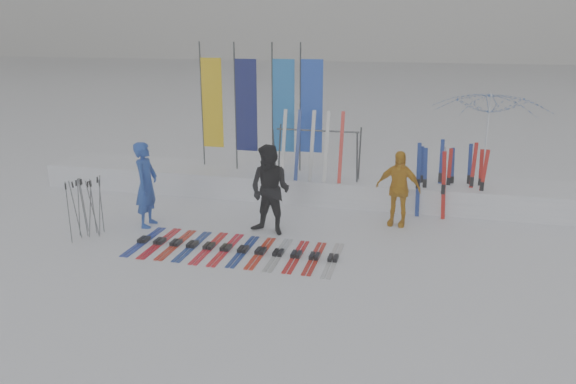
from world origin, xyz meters
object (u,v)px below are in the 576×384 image
(person_yellow, at_px, (398,188))
(ski_rack, at_px, (317,147))
(tent_canopy, at_px, (487,141))
(person_blue, at_px, (146,185))
(person_black, at_px, (270,190))
(ski_row, at_px, (234,249))

(person_yellow, xyz_separation_m, ski_rack, (-2.02, 1.19, 0.56))
(person_yellow, bearing_deg, tent_canopy, 67.42)
(person_blue, relative_size, ski_rack, 0.91)
(person_yellow, bearing_deg, person_blue, -155.48)
(person_blue, bearing_deg, person_yellow, -79.26)
(person_black, xyz_separation_m, ski_rack, (0.51, 2.36, 0.44))
(tent_canopy, xyz_separation_m, ski_row, (-4.99, -5.47, -1.29))
(person_yellow, relative_size, ski_row, 0.41)
(ski_rack, bearing_deg, person_yellow, -30.52)
(person_black, xyz_separation_m, ski_row, (-0.42, -1.10, -0.90))
(person_blue, xyz_separation_m, person_black, (2.69, 0.19, 0.02))
(ski_row, bearing_deg, person_black, 69.03)
(tent_canopy, relative_size, ski_row, 0.73)
(ski_rack, bearing_deg, person_black, -102.25)
(person_black, relative_size, person_yellow, 1.14)
(person_black, height_order, tent_canopy, tent_canopy)
(ski_rack, bearing_deg, person_blue, -141.53)
(ski_rack, bearing_deg, ski_row, -105.11)
(person_blue, distance_m, person_black, 2.70)
(person_yellow, height_order, tent_canopy, tent_canopy)
(person_black, distance_m, tent_canopy, 6.34)
(person_yellow, xyz_separation_m, tent_canopy, (2.04, 3.20, 0.50))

